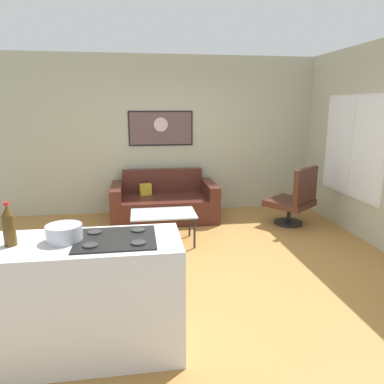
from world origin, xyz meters
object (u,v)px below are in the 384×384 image
at_px(couch, 164,203).
at_px(armchair, 295,199).
at_px(coffee_table, 163,216).
at_px(mixing_bowl, 64,233).
at_px(soda_bottle, 9,226).
at_px(wall_painting, 161,128).

height_order(couch, armchair, armchair).
relative_size(coffee_table, mixing_bowl, 3.40).
bearing_deg(couch, armchair, -17.71).
distance_m(soda_bottle, mixing_bowl, 0.38).
bearing_deg(armchair, coffee_table, -167.19).
bearing_deg(wall_painting, coffee_table, -93.29).
bearing_deg(coffee_table, armchair, 12.81).
bearing_deg(mixing_bowl, coffee_table, 68.13).
distance_m(couch, wall_painting, 1.35).
xyz_separation_m(coffee_table, soda_bottle, (-1.26, -2.25, 0.67)).
height_order(mixing_bowl, wall_painting, wall_painting).
bearing_deg(wall_painting, soda_bottle, -109.11).
xyz_separation_m(coffee_table, mixing_bowl, (-0.89, -2.22, 0.58)).
xyz_separation_m(armchair, mixing_bowl, (-3.08, -2.71, 0.55)).
distance_m(couch, soda_bottle, 3.76).
height_order(coffee_table, wall_painting, wall_painting).
xyz_separation_m(couch, coffee_table, (-0.10, -1.17, 0.14)).
bearing_deg(soda_bottle, coffee_table, 60.74).
xyz_separation_m(coffee_table, wall_painting, (0.10, 1.67, 1.12)).
distance_m(coffee_table, wall_painting, 2.01).
distance_m(soda_bottle, wall_painting, 4.17).
distance_m(coffee_table, armchair, 2.24).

